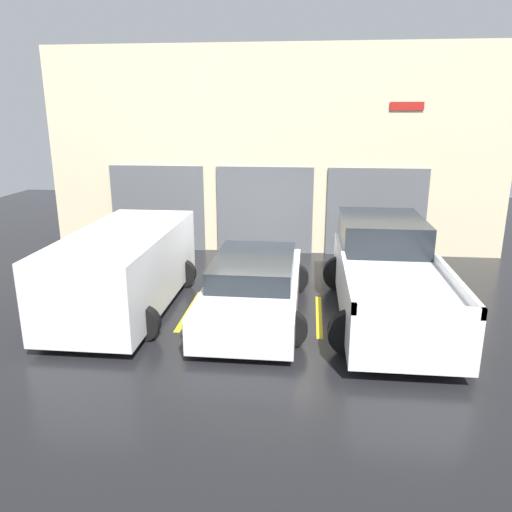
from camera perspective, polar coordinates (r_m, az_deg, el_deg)
ground_plane at (r=12.15m, az=0.65°, el=-3.29°), size 28.00×28.00×0.00m
shophouse_building at (r=14.78m, az=1.90°, el=11.60°), size 13.24×0.68×5.86m
pickup_truck at (r=10.54m, az=14.75°, el=-2.06°), size 2.51×5.29×1.80m
sedan_white at (r=10.29m, az=-0.28°, el=-3.52°), size 2.26×4.59×1.20m
sedan_side at (r=10.80m, az=-14.79°, el=-1.29°), size 2.33×4.73×1.68m
parking_stripe_far_left at (r=11.63m, az=-20.78°, el=-5.28°), size 0.12×2.20×0.01m
parking_stripe_left at (r=10.70m, az=-7.59°, el=-6.17°), size 0.12×2.20×0.01m
parking_stripe_centre at (r=10.43m, az=7.21°, el=-6.78°), size 0.12×2.20×0.01m
parking_stripe_right at (r=10.85m, az=21.83°, el=-6.95°), size 0.12×2.20×0.01m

